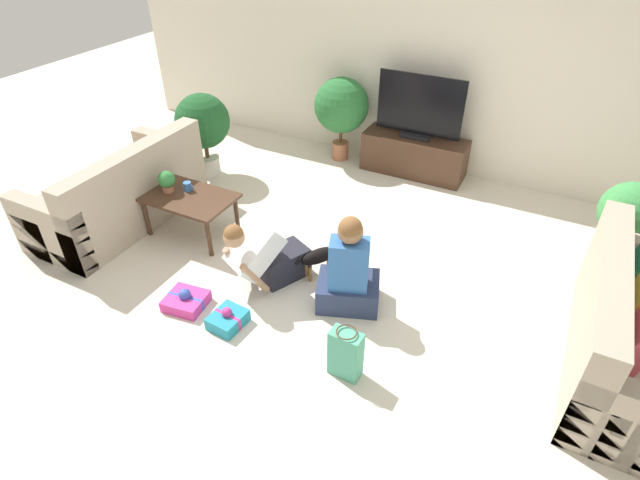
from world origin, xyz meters
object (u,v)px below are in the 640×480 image
Objects in this scene: person_kneeling at (265,255)px; potted_plant_corner_left at (203,124)px; sofa_right at (636,338)px; mug at (188,186)px; tv at (419,110)px; tabletop_plant at (167,181)px; coffee_table at (189,201)px; person_sitting at (349,274)px; potted_plant_corner_right at (628,217)px; gift_box_a at (186,300)px; potted_plant_back_left at (341,107)px; gift_box_b at (228,319)px; gift_bag_a at (346,354)px; dog at (324,255)px; sofa_left at (120,194)px; tv_console at (414,155)px.

potted_plant_corner_left is at bearing 165.79° from person_kneeling.
sofa_right is 2.28× the size of person_kneeling.
person_kneeling is 6.65× the size of mug.
tabletop_plant is at bearing -127.90° from tv.
person_sitting reaches higher than coffee_table.
tabletop_plant is (-4.07, -1.34, -0.01)m from potted_plant_corner_right.
mug is at bearing 33.76° from tabletop_plant.
potted_plant_corner_left reaches higher than gift_box_a.
tv is at bearing 47.01° from sofa_right.
potted_plant_back_left is at bearing 41.82° from potted_plant_corner_left.
gift_box_b is 0.70× the size of gift_bag_a.
dog is at bearing -68.29° from potted_plant_back_left.
potted_plant_corner_left is at bearing 120.64° from coffee_table.
sofa_left is 3.08m from gift_bag_a.
sofa_left reaches higher than tv_console.
dog is at bearing -151.24° from potted_plant_corner_right.
sofa_left is at bearing 92.35° from sofa_right.
person_kneeling is (0.50, -2.59, -0.38)m from potted_plant_back_left.
potted_plant_corner_left is at bearing 173.30° from sofa_left.
potted_plant_corner_right reaches higher than tabletop_plant.
gift_bag_a is at bearing -64.02° from potted_plant_back_left.
tabletop_plant reaches higher than gift_box_b.
tv is 2.96m from tabletop_plant.
sofa_right is at bearing -32.96° from potted_plant_back_left.
potted_plant_back_left is (0.60, 2.26, 0.31)m from coffee_table.
tabletop_plant is at bearing 91.10° from sofa_right.
person_sitting is (-1.98, -1.57, -0.24)m from potted_plant_corner_right.
tv_console is at bearing 27.82° from potted_plant_corner_left.
tabletop_plant reaches higher than gift_bag_a.
potted_plant_corner_right is 7.49× the size of mug.
potted_plant_corner_left reaches higher than sofa_right.
gift_bag_a reaches higher than dog.
person_sitting is 1.42m from gift_box_a.
coffee_table is 0.72× the size of tv_console.
potted_plant_corner_right is at bearing 2.50° from potted_plant_corner_left.
tabletop_plant is at bearing -161.80° from potted_plant_corner_right.
person_sitting reaches higher than tabletop_plant.
tv is 1.01× the size of potted_plant_corner_left.
sofa_right is 2.02× the size of potted_plant_corner_right.
sofa_left is at bearing -22.81° from person_sitting.
mug is at bearing 155.31° from gift_bag_a.
potted_plant_corner_left is at bearing -152.18° from tv.
gift_box_a is (-0.85, -0.93, -0.16)m from dog.
sofa_right is 1.45× the size of tv_console.
person_kneeling is (1.77, -1.45, -0.34)m from potted_plant_corner_left.
person_sitting is at bearing -9.85° from mug.
sofa_left is 3.42m from tv_console.
tv_console reaches higher than gift_box_a.
tv is at bearing -104.05° from person_sitting.
person_kneeling is 1.26m from mug.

